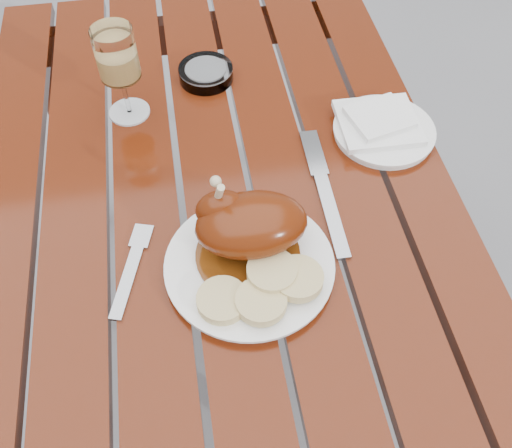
{
  "coord_description": "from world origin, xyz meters",
  "views": [
    {
      "loc": [
        -0.04,
        -0.64,
        1.48
      ],
      "look_at": [
        0.05,
        -0.12,
        0.78
      ],
      "focal_mm": 40.0,
      "sensor_mm": 36.0,
      "label": 1
    }
  ],
  "objects": [
    {
      "name": "ground",
      "position": [
        0.0,
        0.0,
        0.0
      ],
      "size": [
        60.0,
        60.0,
        0.0
      ],
      "primitive_type": "plane",
      "color": "slate",
      "rests_on": "ground"
    },
    {
      "name": "table",
      "position": [
        0.0,
        0.0,
        0.38
      ],
      "size": [
        0.8,
        1.2,
        0.75
      ],
      "primitive_type": "cube",
      "color": "#601D0B",
      "rests_on": "ground"
    },
    {
      "name": "dinner_plate",
      "position": [
        0.03,
        -0.18,
        0.76
      ],
      "size": [
        0.28,
        0.28,
        0.02
      ],
      "primitive_type": "cylinder",
      "rotation": [
        0.0,
        0.0,
        0.11
      ],
      "color": "white",
      "rests_on": "table"
    },
    {
      "name": "roast_duck",
      "position": [
        0.03,
        -0.14,
        0.81
      ],
      "size": [
        0.17,
        0.16,
        0.12
      ],
      "color": "#572809",
      "rests_on": "dinner_plate"
    },
    {
      "name": "bread_dumplings",
      "position": [
        0.04,
        -0.23,
        0.78
      ],
      "size": [
        0.18,
        0.11,
        0.03
      ],
      "color": "#CAB77B",
      "rests_on": "dinner_plate"
    },
    {
      "name": "wine_glass",
      "position": [
        -0.13,
        0.2,
        0.84
      ],
      "size": [
        0.09,
        0.09,
        0.18
      ],
      "primitive_type": "cylinder",
      "rotation": [
        0.0,
        0.0,
        0.26
      ],
      "color": "#F3C66E",
      "rests_on": "table"
    },
    {
      "name": "side_plate",
      "position": [
        0.32,
        0.07,
        0.76
      ],
      "size": [
        0.22,
        0.22,
        0.01
      ],
      "primitive_type": "cylinder",
      "rotation": [
        0.0,
        0.0,
        -0.25
      ],
      "color": "white",
      "rests_on": "table"
    },
    {
      "name": "napkin",
      "position": [
        0.31,
        0.08,
        0.77
      ],
      "size": [
        0.14,
        0.13,
        0.01
      ],
      "primitive_type": "cube",
      "rotation": [
        0.0,
        0.0,
        -0.02
      ],
      "color": "white",
      "rests_on": "side_plate"
    },
    {
      "name": "ashtray",
      "position": [
        0.02,
        0.28,
        0.76
      ],
      "size": [
        0.14,
        0.14,
        0.03
      ],
      "primitive_type": "cylinder",
      "rotation": [
        0.0,
        0.0,
        -0.37
      ],
      "color": "#B2B7BC",
      "rests_on": "table"
    },
    {
      "name": "fork",
      "position": [
        -0.15,
        -0.16,
        0.75
      ],
      "size": [
        0.06,
        0.15,
        0.01
      ],
      "primitive_type": "cube",
      "rotation": [
        0.0,
        0.0,
        -0.3
      ],
      "color": "gray",
      "rests_on": "table"
    },
    {
      "name": "knife",
      "position": [
        0.18,
        -0.07,
        0.75
      ],
      "size": [
        0.03,
        0.24,
        0.01
      ],
      "primitive_type": "cube",
      "rotation": [
        0.0,
        0.0,
        -0.02
      ],
      "color": "gray",
      "rests_on": "table"
    }
  ]
}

